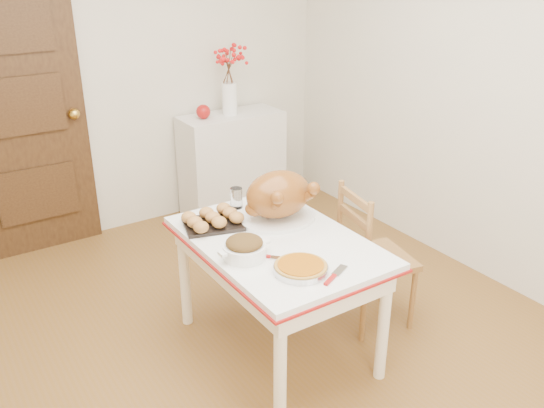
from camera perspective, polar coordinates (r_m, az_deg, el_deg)
floor at (r=3.36m, az=-1.09°, el=-14.33°), size 3.50×4.00×0.00m
wall_back at (r=4.54m, az=-15.18°, el=12.55°), size 3.50×0.00×2.50m
wall_right at (r=3.95m, az=21.11°, el=10.22°), size 0.00×4.00×2.50m
door_back at (r=4.39m, az=-23.42°, el=8.11°), size 0.85×0.06×2.06m
sideboard at (r=4.89m, az=-3.95°, el=4.02°), size 0.85×0.38×0.85m
kitchen_table at (r=3.18m, az=0.50°, el=-9.02°), size 0.80×1.16×0.69m
chair_oak at (r=3.43m, az=10.28°, el=-5.08°), size 0.46×0.46×0.87m
berry_vase at (r=4.70m, az=-4.26°, el=11.98°), size 0.28×0.28×0.53m
apple at (r=4.64m, az=-6.82°, el=9.05°), size 0.11×0.11×0.11m
turkey_platter at (r=3.16m, az=0.65°, el=0.71°), size 0.47×0.39×0.28m
pumpkin_pie at (r=2.70m, az=2.86°, el=-6.22°), size 0.29×0.29×0.05m
stuffing_dish at (r=2.81m, az=-2.74°, el=-4.33°), size 0.29×0.24×0.11m
rolls_tray at (r=3.15m, az=-5.88°, el=-1.49°), size 0.36×0.32×0.08m
pie_server at (r=2.70m, az=6.27°, el=-6.94°), size 0.21×0.14×0.01m
carving_knife at (r=2.82m, az=0.48°, el=-5.31°), size 0.19×0.20×0.01m
drinking_glass at (r=3.35m, az=-3.55°, el=0.60°), size 0.09×0.09×0.12m
shaker_pair at (r=3.44m, az=0.94°, el=1.04°), size 0.11×0.06×0.10m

